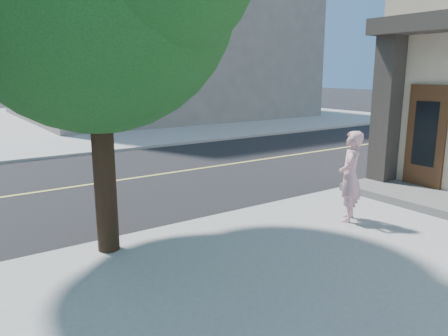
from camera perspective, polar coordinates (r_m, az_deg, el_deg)
sidewalk_ne at (r=32.09m, az=-9.34°, el=6.89°), size 29.00×25.00×0.12m
filler_ne at (r=32.86m, az=-9.36°, el=19.36°), size 18.00×16.00×14.00m
man_on_phone at (r=9.09m, az=16.35°, el=-1.08°), size 0.81×0.74×1.86m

